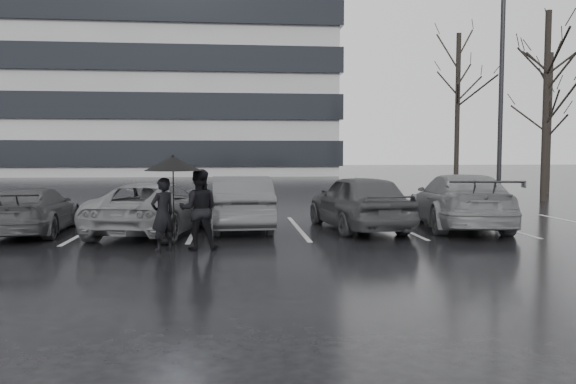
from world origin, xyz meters
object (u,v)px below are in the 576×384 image
(car_main, at_px, (359,202))
(pedestrian_right, at_px, (199,209))
(tree_east, at_px, (546,107))
(car_east, at_px, (459,201))
(car_west_a, at_px, (241,202))
(lamp_post, at_px, (501,88))
(car_west_c, at_px, (33,210))
(car_west_b, at_px, (155,208))
(pedestrian_left, at_px, (163,214))
(tree_ne, at_px, (549,124))
(tree_north, at_px, (457,112))

(car_main, distance_m, pedestrian_right, 4.90)
(tree_east, bearing_deg, car_main, -140.97)
(car_east, xyz_separation_m, tree_east, (6.97, 7.85, 3.26))
(car_west_a, distance_m, lamp_post, 11.67)
(car_west_a, distance_m, car_west_c, 5.31)
(car_west_a, height_order, car_west_b, car_west_a)
(car_main, distance_m, pedestrian_left, 5.58)
(tree_east, relative_size, tree_ne, 1.14)
(car_main, relative_size, pedestrian_left, 2.87)
(lamp_post, bearing_deg, pedestrian_right, -142.34)
(pedestrian_left, bearing_deg, car_main, 168.16)
(car_west_b, xyz_separation_m, tree_ne, (17.68, 12.10, 2.85))
(pedestrian_right, bearing_deg, car_west_a, -105.71)
(car_west_c, height_order, tree_ne, tree_ne)
(car_west_b, distance_m, tree_north, 21.02)
(car_west_b, distance_m, lamp_post, 13.85)
(car_main, xyz_separation_m, lamp_post, (6.66, 5.58, 3.74))
(tree_ne, bearing_deg, car_west_b, -145.61)
(lamp_post, bearing_deg, car_west_a, -152.64)
(tree_east, relative_size, tree_north, 0.94)
(tree_north, bearing_deg, tree_east, -81.87)
(car_west_b, distance_m, pedestrian_left, 2.72)
(car_main, relative_size, car_west_a, 1.02)
(car_west_a, height_order, pedestrian_left, pedestrian_left)
(car_east, xyz_separation_m, pedestrian_left, (-7.68, -2.91, 0.03))
(lamp_post, bearing_deg, pedestrian_left, -143.87)
(lamp_post, bearing_deg, car_west_c, -159.83)
(car_west_b, xyz_separation_m, pedestrian_left, (0.54, -2.67, 0.12))
(car_west_a, xyz_separation_m, tree_east, (12.96, 7.45, 3.28))
(car_main, distance_m, car_west_a, 3.19)
(car_east, xyz_separation_m, pedestrian_right, (-6.93, -2.82, 0.12))
(tree_ne, height_order, tree_north, tree_north)
(car_main, relative_size, car_west_c, 1.07)
(tree_north, bearing_deg, car_west_b, -133.20)
(car_west_c, distance_m, lamp_post, 16.54)
(car_west_b, bearing_deg, tree_north, -120.64)
(lamp_post, distance_m, tree_east, 3.99)
(tree_ne, bearing_deg, tree_east, -122.01)
(car_main, height_order, tree_east, tree_east)
(car_west_b, distance_m, car_east, 8.22)
(pedestrian_left, bearing_deg, car_west_a, -158.95)
(car_east, bearing_deg, pedestrian_right, 30.72)
(pedestrian_left, relative_size, tree_north, 0.18)
(car_west_b, height_order, pedestrian_left, pedestrian_left)
(car_west_a, bearing_deg, lamp_post, -154.76)
(car_west_c, height_order, pedestrian_right, pedestrian_right)
(car_west_a, relative_size, car_west_c, 1.05)
(car_east, bearing_deg, car_west_c, 8.98)
(car_main, xyz_separation_m, tree_north, (8.82, 14.96, 3.50))
(car_west_b, distance_m, pedestrian_right, 2.88)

